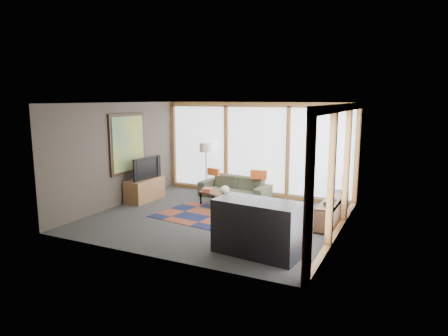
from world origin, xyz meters
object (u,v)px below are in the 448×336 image
at_px(bookshelf, 333,210).
at_px(tv_console, 145,189).
at_px(coffee_table, 221,200).
at_px(bar_counter, 258,228).
at_px(television, 144,168).
at_px(sofa, 235,187).
at_px(floor_lamp, 206,168).

distance_m(bookshelf, tv_console, 4.89).
bearing_deg(coffee_table, tv_console, -171.07).
bearing_deg(tv_console, bar_counter, -28.20).
distance_m(tv_console, television, 0.59).
distance_m(sofa, bar_counter, 4.07).
bearing_deg(tv_console, television, -19.64).
height_order(floor_lamp, tv_console, floor_lamp).
bearing_deg(tv_console, floor_lamp, 55.34).
bearing_deg(television, sofa, -51.29).
bearing_deg(coffee_table, floor_lamp, 131.59).
bearing_deg(sofa, tv_console, -141.67).
xyz_separation_m(floor_lamp, television, (-1.04, -1.52, 0.16)).
height_order(floor_lamp, television, floor_lamp).
height_order(tv_console, bar_counter, bar_counter).
relative_size(bookshelf, tv_console, 1.70).
height_order(bookshelf, tv_console, tv_console).
xyz_separation_m(sofa, bookshelf, (2.85, -1.04, -0.03)).
distance_m(floor_lamp, bookshelf, 4.05).
bearing_deg(television, floor_lamp, -29.38).
xyz_separation_m(bookshelf, television, (-4.87, -0.31, 0.64)).
relative_size(coffee_table, bookshelf, 0.53).
height_order(coffee_table, bar_counter, bar_counter).
height_order(sofa, coffee_table, sofa).
height_order(sofa, bookshelf, sofa).
bearing_deg(coffee_table, television, -170.89).
xyz_separation_m(tv_console, television, (0.01, -0.00, 0.59)).
bearing_deg(sofa, bar_counter, -55.30).
bearing_deg(bookshelf, sofa, 159.91).
distance_m(coffee_table, television, 2.23).
bearing_deg(coffee_table, sofa, 94.03).
xyz_separation_m(sofa, television, (-2.02, -1.35, 0.60)).
relative_size(tv_console, television, 1.16).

